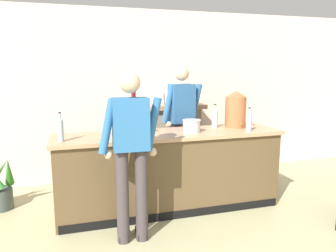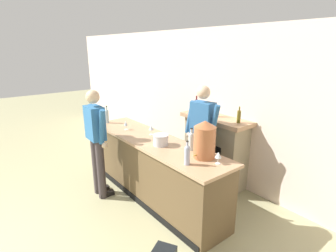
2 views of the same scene
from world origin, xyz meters
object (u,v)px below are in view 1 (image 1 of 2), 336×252
object	(u,v)px
person_customer	(131,151)
wine_bottle_burgundy_dark	(249,121)
wine_bottle_rose_blush	(61,129)
wine_glass_back_row	(151,123)
wine_glass_front_left	(114,128)
ice_bucket_steel	(192,126)
wine_glass_by_dispenser	(251,118)
person_bartender	(182,122)
wine_bottle_cabernet_heavy	(215,117)
fireplace_stone	(164,141)
copper_dispenser	(236,109)

from	to	relation	value
person_customer	wine_bottle_burgundy_dark	bearing A→B (deg)	16.10
wine_bottle_rose_blush	wine_glass_back_row	distance (m)	1.12
wine_glass_back_row	wine_glass_front_left	bearing A→B (deg)	-158.78
ice_bucket_steel	wine_glass_by_dispenser	world-z (taller)	ice_bucket_steel
ice_bucket_steel	wine_glass_back_row	size ratio (longest dim) A/B	1.44
person_customer	wine_glass_front_left	distance (m)	0.62
person_bartender	wine_glass_front_left	xyz separation A→B (m)	(-1.10, -0.76, 0.10)
wine_glass_by_dispenser	person_customer	bearing A→B (deg)	-156.94
ice_bucket_steel	wine_bottle_cabernet_heavy	xyz separation A→B (m)	(0.42, 0.22, 0.06)
fireplace_stone	wine_bottle_rose_blush	distance (m)	2.11
wine_glass_front_left	fireplace_stone	bearing A→B (deg)	52.56
person_customer	ice_bucket_steel	distance (m)	1.09
fireplace_stone	wine_glass_by_dispenser	bearing A→B (deg)	-47.46
fireplace_stone	wine_bottle_rose_blush	size ratio (longest dim) A/B	4.67
wine_bottle_burgundy_dark	wine_glass_back_row	xyz separation A→B (m)	(-1.22, 0.32, -0.02)
person_bartender	wine_bottle_cabernet_heavy	bearing A→B (deg)	-59.85
ice_bucket_steel	wine_bottle_cabernet_heavy	size ratio (longest dim) A/B	0.72
ice_bucket_steel	wine_bottle_rose_blush	xyz separation A→B (m)	(-1.58, -0.09, 0.06)
fireplace_stone	wine_glass_front_left	world-z (taller)	fireplace_stone
fireplace_stone	person_bartender	xyz separation A→B (m)	(0.14, -0.50, 0.40)
wine_bottle_rose_blush	copper_dispenser	bearing A→B (deg)	6.52
wine_bottle_burgundy_dark	wine_glass_back_row	world-z (taller)	wine_bottle_burgundy_dark
wine_bottle_burgundy_dark	wine_glass_by_dispenser	xyz separation A→B (m)	(0.22, 0.32, -0.03)
wine_bottle_cabernet_heavy	wine_bottle_rose_blush	xyz separation A→B (m)	(-2.00, -0.30, -0.00)
wine_bottle_cabernet_heavy	wine_glass_back_row	xyz separation A→B (m)	(-0.91, -0.05, -0.03)
ice_bucket_steel	wine_glass_back_row	bearing A→B (deg)	160.79
wine_bottle_cabernet_heavy	wine_glass_by_dispenser	size ratio (longest dim) A/B	2.07
fireplace_stone	wine_bottle_burgundy_dark	world-z (taller)	fireplace_stone
person_customer	wine_glass_front_left	bearing A→B (deg)	99.01
wine_bottle_rose_blush	wine_bottle_cabernet_heavy	bearing A→B (deg)	8.60
fireplace_stone	copper_dispenser	xyz separation A→B (m)	(0.73, -1.06, 0.64)
person_customer	wine_bottle_burgundy_dark	distance (m)	1.70
copper_dispenser	wine_glass_front_left	bearing A→B (deg)	-173.30
fireplace_stone	wine_bottle_rose_blush	world-z (taller)	fireplace_stone
fireplace_stone	person_bartender	distance (m)	0.65
ice_bucket_steel	wine_bottle_rose_blush	world-z (taller)	wine_bottle_rose_blush
wine_glass_back_row	person_customer	bearing A→B (deg)	-117.05
wine_bottle_burgundy_dark	wine_glass_by_dispenser	size ratio (longest dim) A/B	1.99
wine_bottle_burgundy_dark	person_bartender	bearing A→B (deg)	124.90
copper_dispenser	wine_glass_back_row	size ratio (longest dim) A/B	3.10
copper_dispenser	wine_bottle_burgundy_dark	size ratio (longest dim) A/B	1.61
copper_dispenser	wine_bottle_cabernet_heavy	size ratio (longest dim) A/B	1.55
person_bartender	wine_glass_back_row	world-z (taller)	person_bartender
person_customer	wine_glass_by_dispenser	xyz separation A→B (m)	(1.85, 0.79, 0.14)
wine_bottle_cabernet_heavy	ice_bucket_steel	bearing A→B (deg)	-152.63
wine_glass_by_dispenser	wine_glass_front_left	bearing A→B (deg)	-174.36
wine_bottle_cabernet_heavy	wine_bottle_burgundy_dark	xyz separation A→B (m)	(0.32, -0.37, -0.01)
wine_bottle_cabernet_heavy	wine_bottle_rose_blush	size ratio (longest dim) A/B	0.98
wine_bottle_cabernet_heavy	wine_glass_back_row	bearing A→B (deg)	-177.01
wine_bottle_rose_blush	person_customer	bearing A→B (deg)	-37.49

